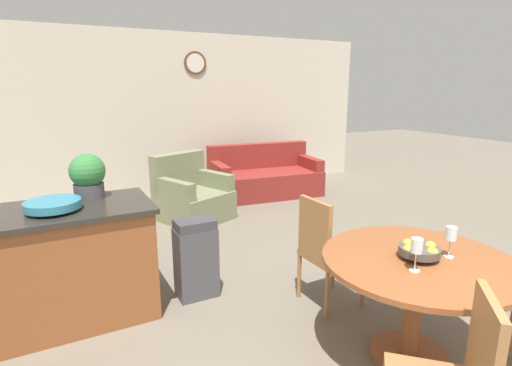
{
  "coord_description": "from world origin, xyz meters",
  "views": [
    {
      "loc": [
        -1.71,
        -0.47,
        1.83
      ],
      "look_at": [
        -0.0,
        2.77,
        0.94
      ],
      "focal_mm": 28.0,
      "sensor_mm": 36.0,
      "label": 1
    }
  ],
  "objects": [
    {
      "name": "wall_back",
      "position": [
        0.0,
        6.24,
        1.35
      ],
      "size": [
        8.0,
        0.09,
        2.7
      ],
      "color": "beige",
      "rests_on": "ground_plane"
    },
    {
      "name": "dining_table",
      "position": [
        0.35,
        1.16,
        0.57
      ],
      "size": [
        1.24,
        1.24,
        0.74
      ],
      "color": "brown",
      "rests_on": "ground_plane"
    },
    {
      "name": "dining_chair_far_side",
      "position": [
        0.25,
        2.01,
        0.52
      ],
      "size": [
        0.43,
        0.43,
        0.94
      ],
      "rotation": [
        0.0,
        0.0,
        4.74
      ],
      "color": "#9E6B3D",
      "rests_on": "ground_plane"
    },
    {
      "name": "fruit_bowl",
      "position": [
        0.35,
        1.16,
        0.8
      ],
      "size": [
        0.26,
        0.26,
        0.11
      ],
      "color": "#4C4742",
      "rests_on": "dining_table"
    },
    {
      "name": "wine_glass_left",
      "position": [
        0.18,
        1.05,
        0.89
      ],
      "size": [
        0.07,
        0.07,
        0.21
      ],
      "color": "silver",
      "rests_on": "dining_table"
    },
    {
      "name": "wine_glass_right",
      "position": [
        0.54,
        1.09,
        0.89
      ],
      "size": [
        0.07,
        0.07,
        0.21
      ],
      "color": "silver",
      "rests_on": "dining_table"
    },
    {
      "name": "kitchen_island",
      "position": [
        -1.61,
        2.77,
        0.47
      ],
      "size": [
        1.19,
        0.75,
        0.93
      ],
      "color": "brown",
      "rests_on": "ground_plane"
    },
    {
      "name": "teal_bowl",
      "position": [
        -1.72,
        2.71,
        0.98
      ],
      "size": [
        0.39,
        0.39,
        0.08
      ],
      "color": "teal",
      "rests_on": "kitchen_island"
    },
    {
      "name": "potted_plant",
      "position": [
        -1.44,
        2.96,
        1.12
      ],
      "size": [
        0.28,
        0.28,
        0.37
      ],
      "color": "#4C4C51",
      "rests_on": "kitchen_island"
    },
    {
      "name": "trash_bin",
      "position": [
        -0.66,
        2.65,
        0.35
      ],
      "size": [
        0.35,
        0.24,
        0.71
      ],
      "color": "#47474C",
      "rests_on": "ground_plane"
    },
    {
      "name": "couch",
      "position": [
        1.54,
        5.38,
        0.29
      ],
      "size": [
        1.9,
        1.11,
        0.85
      ],
      "rotation": [
        0.0,
        0.0,
        -0.11
      ],
      "color": "maroon",
      "rests_on": "ground_plane"
    },
    {
      "name": "armchair",
      "position": [
        0.01,
        4.73,
        0.3
      ],
      "size": [
        1.09,
        1.1,
        0.91
      ],
      "rotation": [
        0.0,
        0.0,
        0.37
      ],
      "color": "#7A7F5B",
      "rests_on": "ground_plane"
    }
  ]
}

